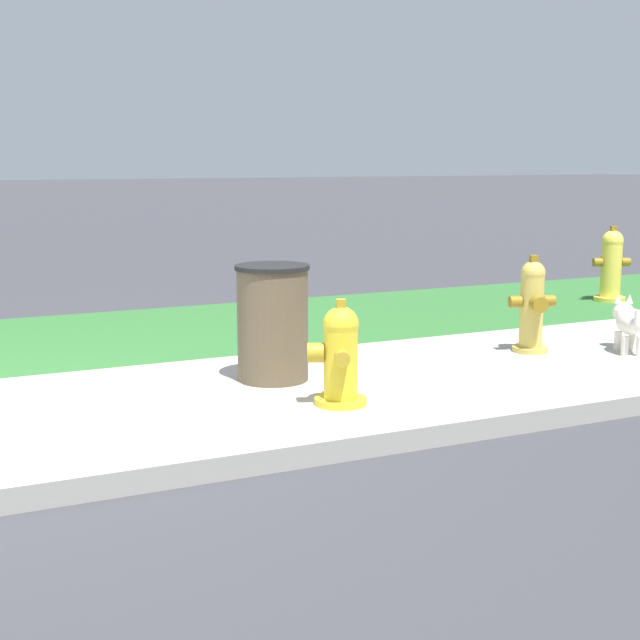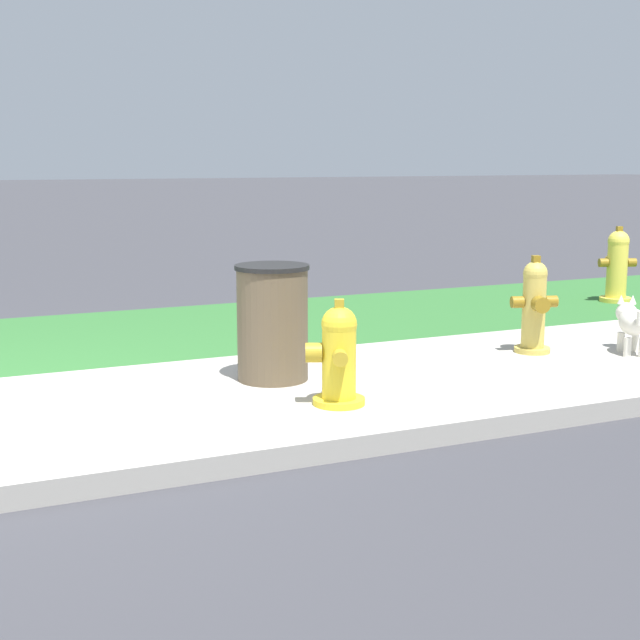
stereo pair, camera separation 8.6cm
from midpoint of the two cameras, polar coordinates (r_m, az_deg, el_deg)
name	(u,v)px [view 2 (the right image)]	position (r m, az deg, el deg)	size (l,w,h in m)	color
street_curb	(7,493)	(4.14, -18.81, -10.41)	(18.00, 0.16, 0.12)	#ADA89E
fire_hydrant_by_grass_verge	(534,307)	(7.02, 13.89, 0.82)	(0.37, 0.33, 0.76)	gold
fire_hydrant_far_end	(617,266)	(9.82, 18.71, 3.32)	(0.40, 0.37, 0.79)	yellow
fire_hydrant_near_corner	(338,356)	(5.38, 1.62, -2.32)	(0.37, 0.39, 0.66)	yellow
small_white_dog	(631,322)	(7.24, 19.62, -0.10)	(0.35, 0.45, 0.44)	silver
trash_bin	(272,323)	(5.97, -2.65, -0.21)	(0.50, 0.50, 0.79)	brown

